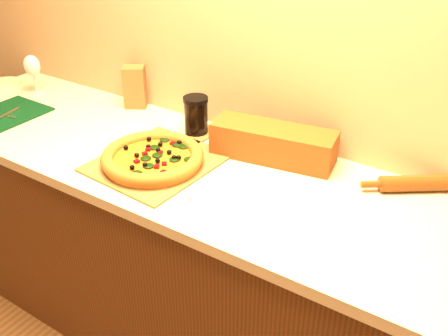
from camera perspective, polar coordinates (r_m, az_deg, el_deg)
cabinet at (r=1.99m, az=0.30°, el=-12.43°), size 2.80×0.65×0.86m
countertop at (r=1.72m, az=0.34°, el=-1.40°), size 2.84×0.68×0.04m
pizza_peel at (r=1.80m, az=-7.32°, el=0.88°), size 0.41×0.59×0.01m
pizza at (r=1.77m, az=-8.17°, el=1.16°), size 0.36×0.36×0.05m
cutting_board at (r=2.32m, az=-24.22°, el=5.41°), size 0.28×0.36×0.03m
bottle_cap at (r=1.74m, az=-10.51°, el=-0.63°), size 0.03×0.03×0.01m
pepper_grinder at (r=1.83m, az=1.67°, el=3.22°), size 0.06×0.06×0.12m
rolling_pin at (r=1.74m, az=21.59°, el=-1.64°), size 0.33×0.24×0.05m
bread_bag at (r=1.79m, az=5.63°, el=2.86°), size 0.46×0.21×0.12m
wine_glass at (r=2.48m, az=-21.09°, el=10.74°), size 0.07×0.07×0.18m
paper_bag at (r=2.23m, az=-10.16°, el=9.10°), size 0.12×0.11×0.18m
dark_jar at (r=1.96m, az=-3.22°, el=6.00°), size 0.10×0.10×0.16m
side_plate at (r=2.69m, az=-23.77°, el=8.83°), size 0.18×0.18×0.01m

